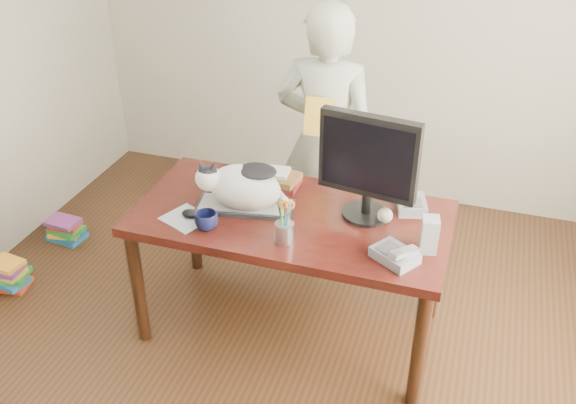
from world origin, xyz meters
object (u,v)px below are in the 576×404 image
at_px(monitor, 368,162).
at_px(book_pile_b, 66,230).
at_px(phone, 396,255).
at_px(speaker, 429,235).
at_px(book_pile_a, 8,274).
at_px(pen_cup, 285,230).
at_px(cat, 241,185).
at_px(book_stack, 277,179).
at_px(coffee_mug, 206,221).
at_px(calculator, 411,204).
at_px(mouse, 191,214).
at_px(baseball, 385,215).
at_px(person, 326,140).
at_px(desk, 296,230).
at_px(keyboard, 245,206).

height_order(monitor, book_pile_b, monitor).
xyz_separation_m(phone, speaker, (0.13, 0.12, 0.06)).
bearing_deg(book_pile_a, pen_cup, -1.28).
xyz_separation_m(cat, book_stack, (0.09, 0.28, -0.10)).
xyz_separation_m(coffee_mug, calculator, (0.92, 0.49, -0.02)).
bearing_deg(speaker, book_pile_a, 171.28).
bearing_deg(mouse, baseball, 38.57).
distance_m(monitor, person, 0.78).
xyz_separation_m(desk, keyboard, (-0.24, -0.11, 0.16)).
xyz_separation_m(cat, coffee_mug, (-0.10, -0.22, -0.10)).
distance_m(book_pile_a, book_pile_b, 0.55).
relative_size(speaker, baseball, 2.25).
xyz_separation_m(monitor, person, (-0.38, 0.64, -0.24)).
height_order(baseball, book_pile_a, baseball).
bearing_deg(book_pile_b, person, 12.46).
bearing_deg(book_pile_a, book_stack, 15.78).
xyz_separation_m(monitor, calculator, (0.21, 0.15, -0.29)).
relative_size(person, book_pile_b, 6.41).
distance_m(keyboard, book_pile_a, 1.67).
bearing_deg(book_pile_a, mouse, 0.59).
relative_size(keyboard, book_stack, 2.05).
height_order(speaker, book_pile_b, speaker).
bearing_deg(keyboard, book_stack, 64.75).
distance_m(book_stack, person, 0.50).
height_order(baseball, person, person).
bearing_deg(coffee_mug, calculator, 28.03).
relative_size(keyboard, cat, 1.08).
xyz_separation_m(desk, book_stack, (-0.16, 0.17, 0.19)).
xyz_separation_m(coffee_mug, person, (0.33, 0.98, 0.03)).
relative_size(baseball, book_pile_b, 0.30).
distance_m(keyboard, speaker, 0.94).
distance_m(speaker, person, 1.10).
distance_m(mouse, book_pile_b, 1.53).
height_order(keyboard, coffee_mug, coffee_mug).
bearing_deg(cat, baseball, -1.47).
height_order(keyboard, pen_cup, pen_cup).
xyz_separation_m(pen_cup, coffee_mug, (-0.40, -0.02, -0.02)).
bearing_deg(phone, cat, -160.50).
height_order(coffee_mug, speaker, speaker).
relative_size(keyboard, book_pile_a, 1.94).
bearing_deg(calculator, book_stack, 164.05).
bearing_deg(book_stack, book_pile_b, 178.59).
height_order(mouse, phone, phone).
bearing_deg(calculator, pen_cup, -152.92).
bearing_deg(book_pile_b, cat, -14.59).
height_order(keyboard, book_pile_b, keyboard).
height_order(pen_cup, phone, pen_cup).
bearing_deg(baseball, keyboard, -171.98).
xyz_separation_m(speaker, book_pile_b, (-2.42, 0.45, -0.77)).
bearing_deg(pen_cup, keyboard, 142.98).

